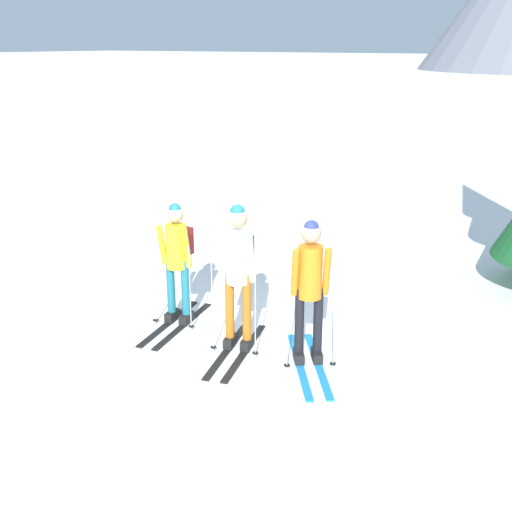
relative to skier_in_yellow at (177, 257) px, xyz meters
The scene contains 4 objects.
ground_plane 1.43m from the skier_in_yellow, ahead, with size 400.00×400.00×0.00m, color white.
skier_in_yellow is the anchor object (origin of this frame).
skier_in_white 1.14m from the skier_in_yellow, 10.96° to the right, with size 0.73×1.60×1.84m.
skier_in_orange 2.01m from the skier_in_yellow, ahead, with size 1.21×1.49×1.75m.
Camera 1 is at (4.07, -6.27, 3.63)m, focal length 44.78 mm.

